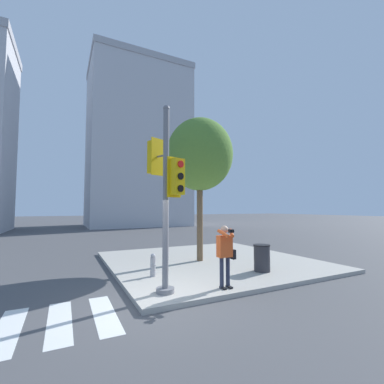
# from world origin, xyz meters

# --- Properties ---
(ground_plane) EXTENTS (160.00, 160.00, 0.00)m
(ground_plane) POSITION_xyz_m (0.00, 0.00, 0.00)
(ground_plane) COLOR #4C4C4F
(sidewalk_corner) EXTENTS (8.00, 8.00, 0.13)m
(sidewalk_corner) POSITION_xyz_m (3.50, 3.50, 0.07)
(sidewalk_corner) COLOR #ADA89E
(sidewalk_corner) RESTS_ON ground_plane
(traffic_signal_pole) EXTENTS (0.67, 1.25, 4.90)m
(traffic_signal_pole) POSITION_xyz_m (0.31, 0.31, 2.82)
(traffic_signal_pole) COLOR slate
(traffic_signal_pole) RESTS_ON sidewalk_corner
(person_photographer) EXTENTS (0.58, 0.54, 1.67)m
(person_photographer) POSITION_xyz_m (1.93, -0.04, 1.13)
(person_photographer) COLOR black
(person_photographer) RESTS_ON sidewalk_corner
(street_tree) EXTENTS (2.78, 2.78, 5.95)m
(street_tree) POSITION_xyz_m (3.02, 3.45, 4.53)
(street_tree) COLOR brown
(street_tree) RESTS_ON sidewalk_corner
(fire_hydrant) EXTENTS (0.17, 0.23, 0.71)m
(fire_hydrant) POSITION_xyz_m (0.54, 1.97, 0.49)
(fire_hydrant) COLOR #99999E
(fire_hydrant) RESTS_ON sidewalk_corner
(trash_bin) EXTENTS (0.57, 0.57, 0.90)m
(trash_bin) POSITION_xyz_m (4.08, 0.93, 0.59)
(trash_bin) COLOR #2D2D33
(trash_bin) RESTS_ON sidewalk_corner
(building_right) EXTENTS (12.66, 9.81, 21.56)m
(building_right) POSITION_xyz_m (6.65, 28.04, 10.79)
(building_right) COLOR #BCBCC1
(building_right) RESTS_ON ground_plane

